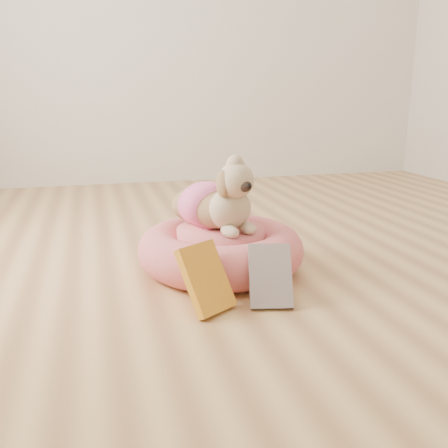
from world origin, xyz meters
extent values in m
plane|color=#A97646|center=(0.00, 0.00, 0.00)|extent=(4.50, 4.50, 0.00)
plane|color=beige|center=(0.00, 2.25, 1.35)|extent=(4.50, 0.00, 4.50)
cylinder|color=#D15162|center=(-0.26, 0.17, 0.05)|extent=(0.48, 0.48, 0.10)
torus|color=#D15162|center=(-0.26, 0.17, 0.08)|extent=(0.66, 0.66, 0.17)
cylinder|color=#D15162|center=(-0.26, 0.17, 0.12)|extent=(0.35, 0.35, 0.09)
cube|color=yellow|center=(-0.40, -0.20, 0.11)|extent=(0.20, 0.20, 0.22)
cube|color=white|center=(-0.18, -0.20, 0.10)|extent=(0.17, 0.16, 0.20)
camera|label=1|loc=(-0.73, -1.67, 0.69)|focal=40.00mm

